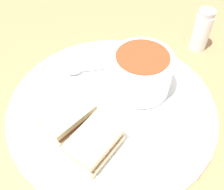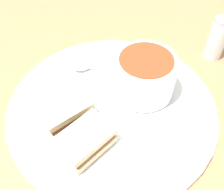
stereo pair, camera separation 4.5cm
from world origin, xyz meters
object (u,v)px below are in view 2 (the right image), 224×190
object	(u,v)px
spoon	(84,67)
salt_shaker	(217,39)
soup_bowl	(145,75)
sandwich_half_near	(65,112)
sandwich_half_far	(85,140)

from	to	relation	value
spoon	salt_shaker	size ratio (longest dim) A/B	0.98
soup_bowl	sandwich_half_near	xyz separation A→B (m)	(0.02, 0.15, -0.02)
spoon	sandwich_half_near	size ratio (longest dim) A/B	1.07
sandwich_half_near	sandwich_half_far	xyz separation A→B (m)	(-0.07, 0.00, 0.00)
sandwich_half_far	soup_bowl	bearing A→B (deg)	-73.90
salt_shaker	soup_bowl	bearing A→B (deg)	91.68
soup_bowl	sandwich_half_far	bearing A→B (deg)	106.10
sandwich_half_far	salt_shaker	world-z (taller)	salt_shaker
soup_bowl	spoon	xyz separation A→B (m)	(0.11, 0.06, -0.03)
sandwich_half_near	salt_shaker	size ratio (longest dim) A/B	0.92
sandwich_half_near	sandwich_half_far	distance (m)	0.07
sandwich_half_far	salt_shaker	bearing A→B (deg)	-82.11
soup_bowl	sandwich_half_far	size ratio (longest dim) A/B	1.19
spoon	salt_shaker	distance (m)	0.29
sandwich_half_near	salt_shaker	xyz separation A→B (m)	(-0.02, -0.35, 0.01)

